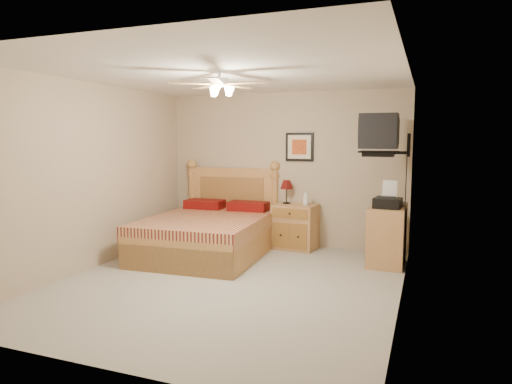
% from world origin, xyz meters
% --- Properties ---
extents(floor, '(4.50, 4.50, 0.00)m').
position_xyz_m(floor, '(0.00, 0.00, 0.00)').
color(floor, '#9C998D').
rests_on(floor, ground).
extents(ceiling, '(4.00, 4.50, 0.04)m').
position_xyz_m(ceiling, '(0.00, 0.00, 2.50)').
color(ceiling, white).
rests_on(ceiling, ground).
extents(wall_back, '(4.00, 0.04, 2.50)m').
position_xyz_m(wall_back, '(0.00, 2.25, 1.25)').
color(wall_back, tan).
rests_on(wall_back, ground).
extents(wall_front, '(4.00, 0.04, 2.50)m').
position_xyz_m(wall_front, '(0.00, -2.25, 1.25)').
color(wall_front, tan).
rests_on(wall_front, ground).
extents(wall_left, '(0.04, 4.50, 2.50)m').
position_xyz_m(wall_left, '(-2.00, 0.00, 1.25)').
color(wall_left, tan).
rests_on(wall_left, ground).
extents(wall_right, '(0.04, 4.50, 2.50)m').
position_xyz_m(wall_right, '(2.00, 0.00, 1.25)').
color(wall_right, tan).
rests_on(wall_right, ground).
extents(bed, '(1.75, 2.23, 1.39)m').
position_xyz_m(bed, '(-0.85, 1.12, 0.70)').
color(bed, '#A7673D').
rests_on(bed, ground).
extents(nightstand, '(0.70, 0.54, 0.71)m').
position_xyz_m(nightstand, '(0.28, 2.00, 0.36)').
color(nightstand, '#AD7449').
rests_on(nightstand, ground).
extents(table_lamp, '(0.26, 0.26, 0.38)m').
position_xyz_m(table_lamp, '(0.11, 2.07, 0.90)').
color(table_lamp, '#570E0D').
rests_on(table_lamp, nightstand).
extents(lotion_bottle, '(0.10, 0.10, 0.23)m').
position_xyz_m(lotion_bottle, '(0.45, 1.98, 0.83)').
color(lotion_bottle, silver).
rests_on(lotion_bottle, nightstand).
extents(framed_picture, '(0.46, 0.04, 0.46)m').
position_xyz_m(framed_picture, '(0.27, 2.23, 1.62)').
color(framed_picture, black).
rests_on(framed_picture, wall_back).
extents(dresser, '(0.49, 0.70, 0.82)m').
position_xyz_m(dresser, '(1.73, 1.52, 0.41)').
color(dresser, tan).
rests_on(dresser, ground).
extents(fax_machine, '(0.39, 0.40, 0.37)m').
position_xyz_m(fax_machine, '(1.73, 1.43, 1.00)').
color(fax_machine, black).
rests_on(fax_machine, dresser).
extents(magazine_lower, '(0.32, 0.35, 0.03)m').
position_xyz_m(magazine_lower, '(1.73, 1.72, 0.83)').
color(magazine_lower, '#C0B496').
rests_on(magazine_lower, dresser).
extents(magazine_upper, '(0.30, 0.32, 0.02)m').
position_xyz_m(magazine_upper, '(1.76, 1.75, 0.85)').
color(magazine_upper, gray).
rests_on(magazine_upper, magazine_lower).
extents(wall_tv, '(0.56, 0.46, 0.58)m').
position_xyz_m(wall_tv, '(1.75, 1.34, 1.81)').
color(wall_tv, black).
rests_on(wall_tv, wall_right).
extents(ceiling_fan, '(1.14, 1.14, 0.28)m').
position_xyz_m(ceiling_fan, '(0.00, -0.20, 2.36)').
color(ceiling_fan, white).
rests_on(ceiling_fan, ceiling).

